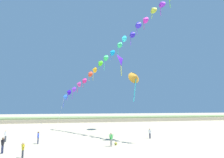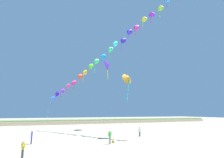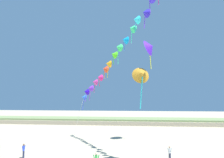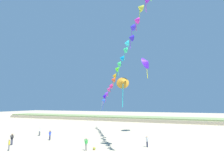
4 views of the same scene
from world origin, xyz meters
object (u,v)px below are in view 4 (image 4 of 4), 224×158
Objects in this scene: person_mid_center at (147,141)px; person_far_left at (86,143)px; person_far_right at (50,135)px; large_kite_low_lead at (123,82)px; beach_ball at (94,148)px; large_kite_mid_trail at (147,62)px; person_near_right at (9,144)px; person_near_left at (12,138)px; person_far_center at (40,131)px.

person_far_left is (-7.18, -4.87, 0.09)m from person_mid_center.
large_kite_low_lead is at bearing -3.31° from person_far_right.
large_kite_low_lead is at bearing 35.05° from person_far_left.
person_mid_center is 7.61m from beach_ball.
large_kite_low_lead is at bearing -96.01° from large_kite_mid_trail.
person_far_left is at bearing -144.95° from large_kite_low_lead.
person_far_left reaches higher than person_near_right.
person_far_left is at bearing 21.24° from person_near_right.
person_near_left is at bearing -135.50° from large_kite_mid_trail.
large_kite_mid_trail is at bearing 83.99° from large_kite_low_lead.
large_kite_low_lead is at bearing 14.47° from person_near_left.
person_far_right is at bearing 157.86° from person_far_left.
person_mid_center is at bearing 32.41° from beach_ball.
person_near_left reaches higher than person_far_center.
large_kite_mid_trail is (17.58, 17.28, 14.10)m from person_near_left.
person_far_center is 25.90m from large_kite_mid_trail.
large_kite_mid_trail is at bearing 52.64° from person_near_right.
person_near_left is at bearing -170.91° from beach_ball.
person_far_center is (-21.01, 1.42, 0.06)m from person_mid_center.
person_far_right is 23.83m from large_kite_mid_trail.
person_mid_center is at bearing 34.15° from person_far_left.
beach_ball is at bearing -147.97° from large_kite_low_lead.
person_mid_center is 8.68m from person_far_left.
person_mid_center is 0.31× the size of large_kite_mid_trail.
person_near_right is 18.74m from person_mid_center.
person_far_right is at bearing 176.69° from large_kite_low_lead.
large_kite_mid_trail is (19.40, 9.75, 14.11)m from person_far_center.
person_far_left is 0.34× the size of large_kite_mid_trail.
person_near_right is at bearing -44.28° from person_near_left.
person_far_left is (12.00, 1.23, 0.02)m from person_near_left.
person_far_left reaches higher than person_far_right.
person_far_right is at bearing -175.95° from person_mid_center.
person_near_right is 0.93× the size of person_far_right.
person_mid_center is 21.05m from person_far_center.
large_kite_mid_trail is 21.82m from beach_ball.
large_kite_low_lead is at bearing -10.50° from person_far_center.
person_near_left reaches higher than person_far_right.
person_mid_center is 0.94× the size of person_far_center.
large_kite_mid_trail reaches higher than person_far_left.
person_far_right is at bearing 163.69° from beach_ball.
large_kite_low_lead is (13.34, -0.77, 8.32)m from person_far_right.
person_far_right is (0.35, 7.41, 0.07)m from person_near_right.
person_near_left is at bearing -165.53° from large_kite_low_lead.
large_kite_mid_trail is (15.06, 19.73, 14.20)m from person_near_right.
person_near_left is 12.98m from beach_ball.
person_near_right is 28.60m from large_kite_mid_trail.
person_far_center is 0.33× the size of large_kite_mid_trail.
person_near_right is at bearing -158.76° from person_far_left.
beach_ball is (14.61, -5.47, -0.77)m from person_far_center.
large_kite_mid_trail reaches higher than person_near_right.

